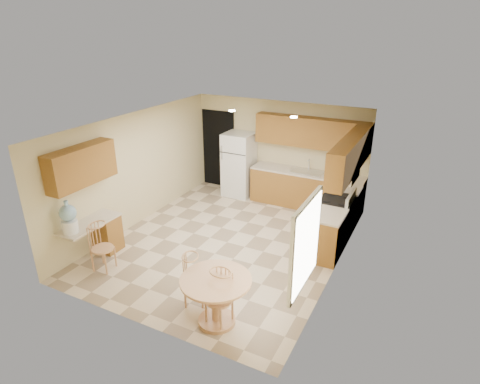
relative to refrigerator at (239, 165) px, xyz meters
The scene contains 30 objects.
floor 2.71m from the refrigerator, 68.40° to the right, with size 5.50×5.50×0.00m, color beige.
ceiling 3.07m from the refrigerator, 68.40° to the right, with size 4.50×5.50×0.02m, color white.
wall_back 1.10m from the refrigerator, 20.23° to the left, with size 4.50×0.02×2.50m, color beige.
wall_front 5.25m from the refrigerator, 79.55° to the right, with size 4.50×0.02×2.50m, color beige.
wall_left 2.76m from the refrigerator, 118.44° to the right, with size 0.02×5.50×2.50m, color beige.
wall_right 4.02m from the refrigerator, 36.87° to the right, with size 0.02×5.50×2.50m, color beige.
doorway 0.89m from the refrigerator, 157.27° to the left, with size 0.90×0.02×2.10m, color black.
base_cab_back 1.87m from the refrigerator, ahead, with size 2.75×0.60×0.87m, color #9E6928.
counter_back 1.83m from the refrigerator, ahead, with size 2.75×0.63×0.04m, color beige.
base_cab_right_a 2.98m from the refrigerator, 10.64° to the right, with size 0.60×0.59×0.87m, color #9E6928.
counter_right_a 2.95m from the refrigerator, 10.64° to the right, with size 0.63×0.59×0.04m, color beige.
base_cab_right_b 3.54m from the refrigerator, 34.59° to the right, with size 0.60×0.80×0.87m, color #9E6928.
counter_right_b 3.52m from the refrigerator, 34.59° to the right, with size 0.63×0.80×0.04m, color beige.
upper_cab_back 2.10m from the refrigerator, ahead, with size 2.75×0.33×0.70m, color #9E6928.
upper_cab_right 3.42m from the refrigerator, 21.41° to the right, with size 0.33×2.42×0.70m, color #9E6928.
upper_cab_left 4.28m from the refrigerator, 105.84° to the right, with size 0.33×1.40×0.70m, color #9E6928.
sink 1.80m from the refrigerator, ahead, with size 0.78×0.44×0.01m, color silver.
range_hood 3.25m from the refrigerator, 22.46° to the right, with size 0.50×0.76×0.14m, color silver.
desk_pedestal 3.89m from the refrigerator, 105.76° to the right, with size 0.48×0.42×0.72m, color #9E6928.
desk_top 4.23m from the refrigerator, 104.36° to the right, with size 0.50×1.20×0.04m, color beige.
window 5.35m from the refrigerator, 53.21° to the right, with size 0.06×1.12×1.30m.
can_light_a 2.09m from the refrigerator, 69.44° to the right, with size 0.14×0.14×0.02m, color white.
can_light_b 2.76m from the refrigerator, 32.96° to the right, with size 0.14×0.14×0.02m, color white.
refrigerator is the anchor object (origin of this frame).
stove 3.14m from the refrigerator, 22.99° to the right, with size 0.65×0.76×1.09m.
dining_table 5.01m from the refrigerator, 66.73° to the right, with size 1.06×1.06×0.78m.
chair_table_a 4.66m from the refrigerator, 72.15° to the right, with size 0.38×0.49×0.87m.
chair_table_b 5.11m from the refrigerator, 66.62° to the right, with size 0.40×0.40×0.89m.
chair_desk 4.42m from the refrigerator, 97.82° to the right, with size 0.40×0.52×0.91m.
water_crock 4.65m from the refrigerator, 103.08° to the right, with size 0.30×0.30×0.62m.
Camera 1 is at (3.55, -6.38, 4.21)m, focal length 30.00 mm.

